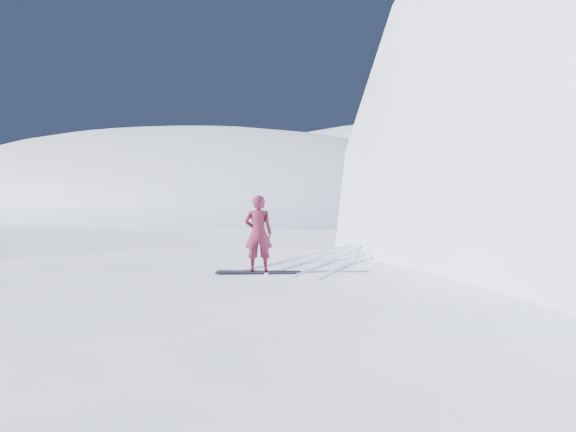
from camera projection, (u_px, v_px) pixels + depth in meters
name	position (u px, v px, depth m)	size (l,w,h in m)	color
near_ridge	(301.00, 397.00, 11.03)	(36.00, 28.00, 4.80)	white
far_ridge_a	(157.00, 210.00, 98.91)	(120.00, 70.00, 28.00)	white
far_ridge_c	(430.00, 206.00, 121.34)	(140.00, 90.00, 36.00)	white
wind_bumps	(212.00, 393.00, 11.24)	(16.00, 14.40, 1.00)	white
snowboard	(258.00, 272.00, 11.24)	(1.70, 0.32, 0.03)	black
snowboarder	(258.00, 233.00, 11.20)	(0.56, 0.37, 1.53)	maroon
board_tracks	(328.00, 257.00, 13.59)	(2.70, 5.96, 0.04)	silver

